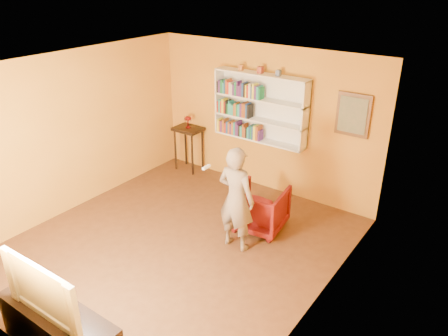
{
  "coord_description": "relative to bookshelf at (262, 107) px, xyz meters",
  "views": [
    {
      "loc": [
        3.84,
        -4.11,
        3.9
      ],
      "look_at": [
        0.36,
        0.75,
        1.12
      ],
      "focal_mm": 35.0,
      "sensor_mm": 36.0,
      "label": 1
    }
  ],
  "objects": [
    {
      "name": "room_shell",
      "position": [
        0.0,
        -2.41,
        -0.58
      ],
      "size": [
        5.3,
        5.8,
        2.88
      ],
      "color": "#482B17",
      "rests_on": "ground"
    },
    {
      "name": "ruby_lustre",
      "position": [
        -1.61,
        -0.16,
        -0.5
      ],
      "size": [
        0.15,
        0.15,
        0.24
      ],
      "color": "maroon",
      "rests_on": "console_table"
    },
    {
      "name": "ornament_centre",
      "position": [
        -0.02,
        -0.06,
        0.68
      ],
      "size": [
        0.09,
        0.09,
        0.12
      ],
      "primitive_type": "cube",
      "color": "#963E32",
      "rests_on": "bookshelf"
    },
    {
      "name": "armchair",
      "position": [
        0.77,
        -1.24,
        -1.23
      ],
      "size": [
        0.88,
        0.9,
        0.73
      ],
      "primitive_type": "imported",
      "rotation": [
        0.0,
        0.0,
        3.28
      ],
      "color": "#490508",
      "rests_on": "ground"
    },
    {
      "name": "television",
      "position": [
        0.3,
        -4.66,
        -0.71
      ],
      "size": [
        1.16,
        0.17,
        0.66
      ],
      "primitive_type": "imported",
      "rotation": [
        0.0,
        0.0,
        0.01
      ],
      "color": "black",
      "rests_on": "tv_cabinet"
    },
    {
      "name": "tv_cabinet",
      "position": [
        0.3,
        -4.66,
        -1.32
      ],
      "size": [
        1.56,
        0.47,
        0.56
      ],
      "primitive_type": "cube",
      "color": "black",
      "rests_on": "ground"
    },
    {
      "name": "books_row_lower",
      "position": [
        -0.39,
        -0.11,
        -0.46
      ],
      "size": [
        0.94,
        0.19,
        0.27
      ],
      "color": "yellow",
      "rests_on": "bookshelf"
    },
    {
      "name": "books_row_middle",
      "position": [
        -0.5,
        -0.11,
        -0.08
      ],
      "size": [
        0.7,
        0.19,
        0.27
      ],
      "color": "#AF281A",
      "rests_on": "bookshelf"
    },
    {
      "name": "books_row_upper",
      "position": [
        -0.39,
        -0.11,
        0.3
      ],
      "size": [
        0.92,
        0.19,
        0.26
      ],
      "color": "black",
      "rests_on": "bookshelf"
    },
    {
      "name": "bookshelf",
      "position": [
        0.0,
        0.0,
        0.0
      ],
      "size": [
        1.8,
        0.29,
        1.23
      ],
      "color": "white",
      "rests_on": "room_shell"
    },
    {
      "name": "person",
      "position": [
        0.74,
        -1.89,
        -0.78
      ],
      "size": [
        0.59,
        0.39,
        1.62
      ],
      "primitive_type": "imported",
      "rotation": [
        0.0,
        0.0,
        3.15
      ],
      "color": "#706052",
      "rests_on": "ground"
    },
    {
      "name": "game_remote",
      "position": [
        0.42,
        -2.17,
        -0.25
      ],
      "size": [
        0.04,
        0.15,
        0.04
      ],
      "primitive_type": "cube",
      "color": "white",
      "rests_on": "person"
    },
    {
      "name": "framed_painting",
      "position": [
        1.65,
        0.05,
        0.16
      ],
      "size": [
        0.55,
        0.05,
        0.7
      ],
      "color": "#563418",
      "rests_on": "room_shell"
    },
    {
      "name": "console_table",
      "position": [
        -1.61,
        -0.16,
        -0.83
      ],
      "size": [
        0.56,
        0.43,
        0.92
      ],
      "color": "black",
      "rests_on": "ground"
    },
    {
      "name": "ornament_left",
      "position": [
        -0.42,
        -0.06,
        0.67
      ],
      "size": [
        0.07,
        0.07,
        0.1
      ],
      "primitive_type": "cube",
      "color": "#BC7135",
      "rests_on": "bookshelf"
    },
    {
      "name": "ornament_right",
      "position": [
        0.33,
        -0.06,
        0.67
      ],
      "size": [
        0.07,
        0.07,
        0.1
      ],
      "primitive_type": "cube",
      "color": "slate",
      "rests_on": "bookshelf"
    }
  ]
}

